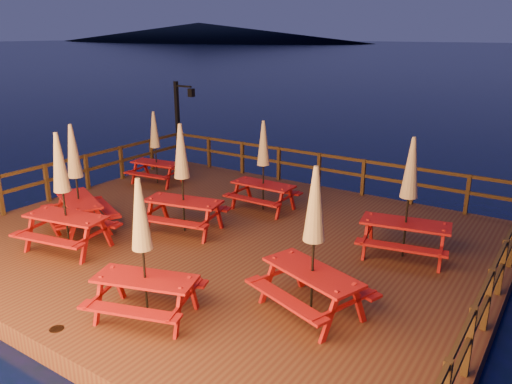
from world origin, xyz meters
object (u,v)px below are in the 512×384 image
Objects in this scene: picnic_table_0 at (155,147)px; picnic_table_2 at (263,164)px; lamp_post at (181,116)px; picnic_table_1 at (76,176)px.

picnic_table_2 is at bearing -9.77° from picnic_table_0.
picnic_table_0 is at bearing -68.36° from lamp_post.
picnic_table_1 is at bearing -79.74° from picnic_table_0.
picnic_table_1 is at bearing -128.85° from picnic_table_2.
lamp_post is 1.30× the size of picnic_table_0.
picnic_table_0 is 0.88× the size of picnic_table_1.
lamp_post is at bearing 104.41° from picnic_table_0.
lamp_post is 1.15× the size of picnic_table_1.
picnic_table_1 is 4.75m from picnic_table_2.
picnic_table_1 is at bearing -70.99° from lamp_post.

